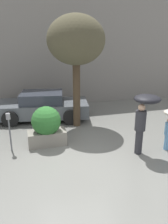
{
  "coord_description": "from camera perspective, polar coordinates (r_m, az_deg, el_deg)",
  "views": [
    {
      "loc": [
        -1.47,
        -5.73,
        3.54
      ],
      "look_at": [
        0.61,
        1.6,
        1.05
      ],
      "focal_mm": 35.0,
      "sensor_mm": 36.0,
      "label": 1
    }
  ],
  "objects": [
    {
      "name": "parking_meter",
      "position": [
        7.5,
        -19.01,
        -3.1
      ],
      "size": [
        0.14,
        0.14,
        1.34
      ],
      "color": "#595B60",
      "rests_on": "ground"
    },
    {
      "name": "ground_plane",
      "position": [
        6.89,
        -1.27,
        -12.81
      ],
      "size": [
        40.0,
        40.0,
        0.0
      ],
      "primitive_type": "plane",
      "color": "slate"
    },
    {
      "name": "street_tree",
      "position": [
        8.96,
        -2.1,
        17.96
      ],
      "size": [
        2.29,
        2.29,
        4.55
      ],
      "color": "#423323",
      "rests_on": "ground"
    },
    {
      "name": "building_facade",
      "position": [
        12.33,
        -9.29,
        15.38
      ],
      "size": [
        18.0,
        0.3,
        6.0
      ],
      "color": "gray",
      "rests_on": "ground"
    },
    {
      "name": "person_adult",
      "position": [
        7.0,
        15.39,
        0.07
      ],
      "size": [
        0.81,
        0.81,
        2.0
      ],
      "rotation": [
        0.0,
        0.0,
        -0.87
      ],
      "color": "#2D2D33",
      "rests_on": "ground"
    },
    {
      "name": "planter_box",
      "position": [
        7.75,
        -9.77,
        -3.57
      ],
      "size": [
        1.33,
        1.02,
        1.41
      ],
      "color": "gray",
      "rests_on": "ground"
    },
    {
      "name": "parked_car_near",
      "position": [
        10.45,
        -10.8,
        1.47
      ],
      "size": [
        4.47,
        2.6,
        1.28
      ],
      "rotation": [
        0.0,
        0.0,
        1.39
      ],
      "color": "#4C5156",
      "rests_on": "ground"
    }
  ]
}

